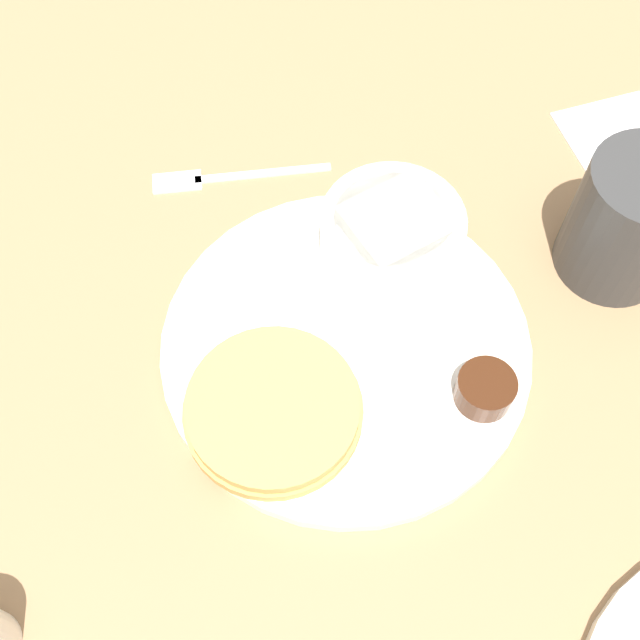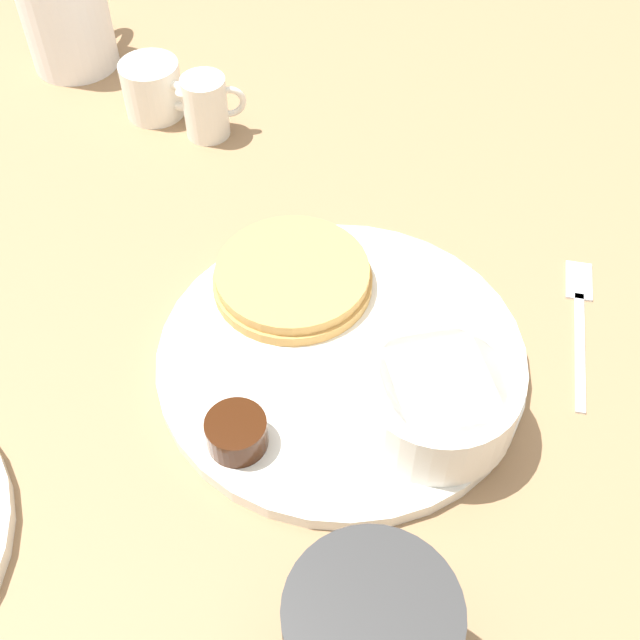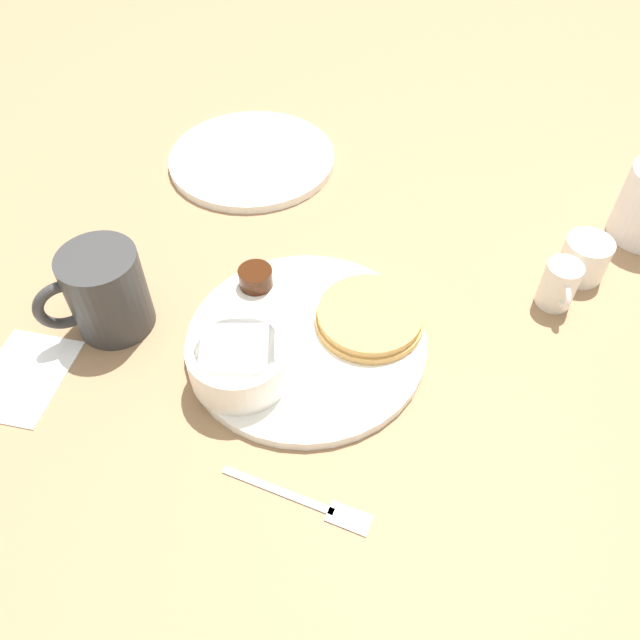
# 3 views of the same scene
# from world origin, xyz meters

# --- Properties ---
(ground_plane) EXTENTS (4.00, 4.00, 0.00)m
(ground_plane) POSITION_xyz_m (0.00, 0.00, 0.00)
(ground_plane) COLOR #93704C
(plate) EXTENTS (0.26, 0.26, 0.01)m
(plate) POSITION_xyz_m (0.00, 0.00, 0.01)
(plate) COLOR white
(plate) RESTS_ON ground_plane
(pancake_stack) EXTENTS (0.12, 0.12, 0.02)m
(pancake_stack) POSITION_xyz_m (-0.05, 0.06, 0.02)
(pancake_stack) COLOR tan
(pancake_stack) RESTS_ON plate
(bowl) EXTENTS (0.10, 0.10, 0.05)m
(bowl) POSITION_xyz_m (0.07, -0.04, 0.04)
(bowl) COLOR white
(bowl) RESTS_ON plate
(syrup_cup) EXTENTS (0.04, 0.04, 0.02)m
(syrup_cup) POSITION_xyz_m (-0.05, -0.08, 0.02)
(syrup_cup) COLOR #38190A
(syrup_cup) RESTS_ON plate
(butter_ramekin) EXTENTS (0.04, 0.04, 0.04)m
(butter_ramekin) POSITION_xyz_m (0.08, -0.07, 0.03)
(butter_ramekin) COLOR white
(butter_ramekin) RESTS_ON plate
(coffee_mug) EXTENTS (0.10, 0.10, 0.10)m
(coffee_mug) POSITION_xyz_m (0.05, -0.21, 0.05)
(coffee_mug) COLOR #333333
(coffee_mug) RESTS_ON ground_plane
(creamer_pitcher_near) EXTENTS (0.06, 0.04, 0.06)m
(creamer_pitcher_near) POSITION_xyz_m (-0.16, 0.24, 0.03)
(creamer_pitcher_near) COLOR white
(creamer_pitcher_near) RESTS_ON ground_plane
(creamer_pitcher_far) EXTENTS (0.08, 0.06, 0.05)m
(creamer_pitcher_far) POSITION_xyz_m (-0.22, 0.27, 0.03)
(creamer_pitcher_far) COLOR white
(creamer_pitcher_far) RESTS_ON ground_plane
(fork) EXTENTS (0.02, 0.15, 0.00)m
(fork) POSITION_xyz_m (0.17, 0.08, 0.00)
(fork) COLOR silver
(fork) RESTS_ON ground_plane
(napkin) EXTENTS (0.13, 0.10, 0.00)m
(napkin) POSITION_xyz_m (0.15, -0.26, 0.00)
(napkin) COLOR white
(napkin) RESTS_ON ground_plane
(far_plate) EXTENTS (0.24, 0.24, 0.01)m
(far_plate) POSITION_xyz_m (-0.29, -0.20, 0.01)
(far_plate) COLOR white
(far_plate) RESTS_ON ground_plane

